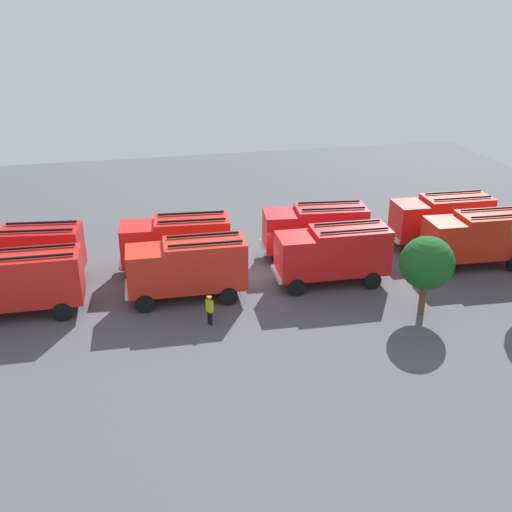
{
  "coord_description": "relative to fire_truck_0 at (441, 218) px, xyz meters",
  "views": [
    {
      "loc": [
        7.8,
        33.81,
        16.77
      ],
      "look_at": [
        0.0,
        0.0,
        1.4
      ],
      "focal_mm": 41.02,
      "sensor_mm": 36.0,
      "label": 1
    }
  ],
  "objects": [
    {
      "name": "fire_truck_2",
      "position": [
        19.21,
        0.18,
        0.0
      ],
      "size": [
        7.38,
        3.24,
        3.88
      ],
      "rotation": [
        0.0,
        0.0,
        -0.08
      ],
      "color": "red",
      "rests_on": "ground"
    },
    {
      "name": "traffic_cone_1",
      "position": [
        16.1,
        2.14,
        -1.79
      ],
      "size": [
        0.51,
        0.51,
        0.73
      ],
      "primitive_type": "cone",
      "color": "#F2600C",
      "rests_on": "ground"
    },
    {
      "name": "fire_truck_0",
      "position": [
        0.0,
        0.0,
        0.0
      ],
      "size": [
        7.3,
        3.02,
        3.88
      ],
      "rotation": [
        0.0,
        0.0,
        -0.05
      ],
      "color": "red",
      "rests_on": "ground"
    },
    {
      "name": "fire_truck_6",
      "position": [
        18.96,
        4.21,
        0.0
      ],
      "size": [
        7.28,
        2.96,
        3.88
      ],
      "rotation": [
        0.0,
        0.0,
        -0.04
      ],
      "color": "red",
      "rests_on": "ground"
    },
    {
      "name": "tree_1",
      "position": [
        6.08,
        9.04,
        1.02
      ],
      "size": [
        3.05,
        3.05,
        4.72
      ],
      "color": "brown",
      "rests_on": "ground"
    },
    {
      "name": "fire_truck_7",
      "position": [
        28.46,
        3.97,
        0.0
      ],
      "size": [
        7.27,
        2.93,
        3.88
      ],
      "rotation": [
        0.0,
        0.0,
        -0.03
      ],
      "color": "red",
      "rests_on": "ground"
    },
    {
      "name": "fire_truck_3",
      "position": [
        28.62,
        -0.22,
        0.0
      ],
      "size": [
        7.45,
        3.49,
        3.88
      ],
      "rotation": [
        0.0,
        0.0,
        -0.13
      ],
      "color": "red",
      "rests_on": "ground"
    },
    {
      "name": "fire_truck_5",
      "position": [
        9.8,
        4.18,
        0.0
      ],
      "size": [
        7.28,
        2.96,
        3.88
      ],
      "rotation": [
        0.0,
        0.0,
        -0.04
      ],
      "color": "red",
      "rests_on": "ground"
    },
    {
      "name": "fire_truck_4",
      "position": [
        -0.55,
        3.84,
        0.0
      ],
      "size": [
        7.32,
        3.07,
        3.88
      ],
      "rotation": [
        0.0,
        0.0,
        -0.05
      ],
      "color": "red",
      "rests_on": "ground"
    },
    {
      "name": "fire_truck_1",
      "position": [
        9.61,
        0.02,
        0.0
      ],
      "size": [
        7.43,
        3.4,
        3.88
      ],
      "rotation": [
        0.0,
        0.0,
        -0.11
      ],
      "color": "red",
      "rests_on": "ground"
    },
    {
      "name": "traffic_cone_0",
      "position": [
        28.49,
        -2.15,
        -1.84
      ],
      "size": [
        0.44,
        0.44,
        0.63
      ],
      "primitive_type": "cone",
      "color": "#F2600C",
      "rests_on": "ground"
    },
    {
      "name": "ground_plane",
      "position": [
        14.27,
        2.0,
        -2.15
      ],
      "size": [
        65.84,
        65.84,
        0.0
      ],
      "primitive_type": "plane",
      "color": "#4C4C51"
    },
    {
      "name": "firefighter_0",
      "position": [
        18.2,
        7.56,
        -1.15
      ],
      "size": [
        0.41,
        0.48,
        1.77
      ],
      "rotation": [
        0.0,
        0.0,
        0.48
      ],
      "color": "black",
      "rests_on": "ground"
    },
    {
      "name": "traffic_cone_2",
      "position": [
        3.91,
        -2.8,
        -1.81
      ],
      "size": [
        0.48,
        0.48,
        0.68
      ],
      "primitive_type": "cone",
      "color": "#F2600C",
      "rests_on": "ground"
    }
  ]
}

